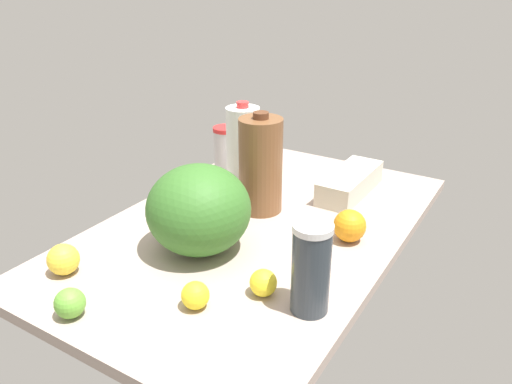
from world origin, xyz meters
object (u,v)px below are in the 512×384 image
(milk_jug, at_px, (243,150))
(orange_loose, at_px, (350,226))
(lemon_near_front, at_px, (263,283))
(egg_carton, at_px, (350,183))
(chocolate_milk_jug, at_px, (261,165))
(watermelon, at_px, (199,209))
(lime_beside_bowl, at_px, (70,303))
(tumbler_cup, at_px, (226,151))
(lemon_by_jug, at_px, (195,295))
(shaker_bottle, at_px, (311,268))
(lemon_far_back, at_px, (63,259))

(milk_jug, relative_size, orange_loose, 3.35)
(milk_jug, height_order, lemon_near_front, milk_jug)
(egg_carton, xyz_separation_m, chocolate_milk_jug, (-0.25, 0.18, 0.10))
(chocolate_milk_jug, relative_size, watermelon, 1.14)
(milk_jug, distance_m, chocolate_milk_jug, 0.15)
(chocolate_milk_jug, xyz_separation_m, lime_beside_bowl, (-0.63, 0.08, -0.11))
(tumbler_cup, distance_m, lime_beside_bowl, 0.82)
(milk_jug, xyz_separation_m, lemon_near_front, (-0.45, -0.34, -0.11))
(chocolate_milk_jug, height_order, watermelon, chocolate_milk_jug)
(egg_carton, bearing_deg, milk_jug, 117.46)
(lime_beside_bowl, bearing_deg, watermelon, -10.31)
(tumbler_cup, relative_size, lemon_by_jug, 2.79)
(watermelon, relative_size, lemon_near_front, 4.26)
(watermelon, relative_size, lime_beside_bowl, 4.07)
(lemon_by_jug, xyz_separation_m, orange_loose, (0.44, -0.17, 0.01))
(watermelon, height_order, orange_loose, watermelon)
(shaker_bottle, distance_m, watermelon, 0.35)
(watermelon, distance_m, orange_loose, 0.39)
(lemon_near_front, bearing_deg, watermelon, 70.43)
(egg_carton, relative_size, lemon_far_back, 3.99)
(watermelon, bearing_deg, lemon_near_front, -109.57)
(lemon_near_front, height_order, lime_beside_bowl, lime_beside_bowl)
(watermelon, height_order, lemon_near_front, watermelon)
(egg_carton, xyz_separation_m, lemon_by_jug, (-0.72, 0.06, -0.01))
(lemon_near_front, distance_m, lemon_far_back, 0.47)
(shaker_bottle, xyz_separation_m, lemon_by_jug, (-0.12, 0.21, -0.07))
(orange_loose, bearing_deg, shaker_bottle, -173.20)
(milk_jug, bearing_deg, lime_beside_bowl, -176.57)
(milk_jug, height_order, egg_carton, milk_jug)
(lemon_by_jug, distance_m, orange_loose, 0.47)
(watermelon, height_order, tumbler_cup, watermelon)
(tumbler_cup, xyz_separation_m, lemon_by_jug, (-0.65, -0.37, -0.05))
(chocolate_milk_jug, bearing_deg, watermelon, 177.35)
(egg_carton, height_order, tumbler_cup, tumbler_cup)
(lemon_near_front, bearing_deg, chocolate_milk_jug, 31.77)
(chocolate_milk_jug, bearing_deg, egg_carton, -36.58)
(lemon_near_front, relative_size, lemon_far_back, 0.82)
(orange_loose, bearing_deg, tumbler_cup, 68.28)
(tumbler_cup, bearing_deg, lemon_by_jug, -150.41)
(shaker_bottle, xyz_separation_m, tumbler_cup, (0.53, 0.58, -0.02))
(tumbler_cup, height_order, lemon_by_jug, tumbler_cup)
(shaker_bottle, distance_m, tumbler_cup, 0.78)
(chocolate_milk_jug, xyz_separation_m, watermelon, (-0.28, 0.01, -0.03))
(tumbler_cup, xyz_separation_m, orange_loose, (-0.21, -0.54, -0.04))
(watermelon, distance_m, lemon_near_front, 0.26)
(lemon_by_jug, bearing_deg, shaker_bottle, -60.06)
(milk_jug, bearing_deg, chocolate_milk_jug, -128.02)
(shaker_bottle, xyz_separation_m, lime_beside_bowl, (-0.28, 0.41, -0.07))
(egg_carton, bearing_deg, orange_loose, -157.81)
(lemon_far_back, bearing_deg, watermelon, -38.93)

